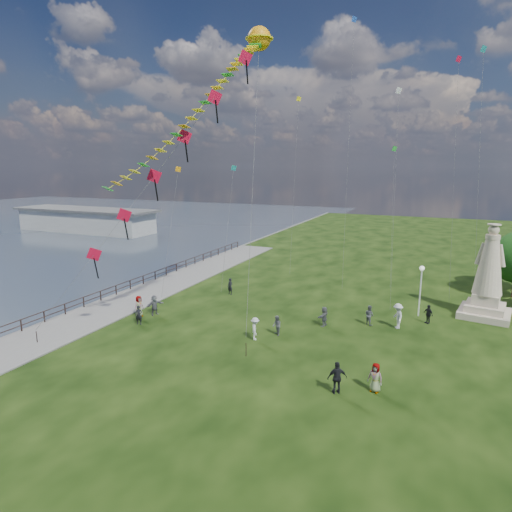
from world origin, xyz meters
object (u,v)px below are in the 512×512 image
at_px(person_1, 277,326).
at_px(person_7, 369,315).
at_px(serpent_kite, 256,42).
at_px(person_8, 398,316).
at_px(person_10, 139,306).
at_px(person_11, 324,316).
at_px(lamppost, 421,280).
at_px(person_6, 230,286).
at_px(statue, 488,282).
at_px(person_5, 154,305).
at_px(pier_pavilion, 86,220).
at_px(person_3, 337,378).
at_px(person_4, 375,378).
at_px(person_9, 428,314).
at_px(person_2, 255,329).
at_px(person_0, 139,315).

relative_size(person_1, person_7, 0.96).
bearing_deg(serpent_kite, person_7, -2.49).
distance_m(person_1, person_8, 9.25).
distance_m(person_8, person_10, 20.30).
height_order(person_1, person_8, person_8).
bearing_deg(person_11, lamppost, 140.87).
xyz_separation_m(person_1, person_6, (-7.68, 7.62, 0.05)).
distance_m(statue, person_5, 26.97).
height_order(pier_pavilion, person_5, pier_pavilion).
xyz_separation_m(person_5, serpent_kite, (6.83, 5.25, 20.48)).
bearing_deg(person_7, pier_pavilion, 8.90).
height_order(statue, person_1, statue).
height_order(person_3, serpent_kite, serpent_kite).
xyz_separation_m(statue, serpent_kite, (-17.95, -5.19, 18.46)).
height_order(person_4, person_9, person_4).
bearing_deg(person_5, person_2, -73.18).
height_order(person_0, person_2, person_2).
xyz_separation_m(person_1, person_2, (-1.11, -1.36, 0.08)).
relative_size(person_6, person_9, 1.05).
bearing_deg(person_1, person_9, 84.58).
relative_size(person_2, person_8, 0.84).
distance_m(person_1, person_11, 4.12).
relative_size(person_0, person_4, 0.92).
height_order(pier_pavilion, person_3, pier_pavilion).
bearing_deg(person_8, person_0, -93.48).
xyz_separation_m(person_6, person_7, (13.42, -2.76, -0.02)).
bearing_deg(pier_pavilion, person_2, -34.94).
relative_size(person_5, person_10, 0.96).
relative_size(person_3, person_4, 1.10).
bearing_deg(person_10, lamppost, -54.13).
relative_size(person_0, person_6, 0.95).
xyz_separation_m(lamppost, person_8, (-1.31, -3.52, -2.06)).
distance_m(person_3, serpent_kite, 25.40).
xyz_separation_m(person_1, person_9, (9.88, 6.97, 0.02)).
xyz_separation_m(person_8, person_11, (-5.17, -1.79, -0.20)).
bearing_deg(person_3, person_2, -64.93).
bearing_deg(person_7, person_1, 76.25).
bearing_deg(statue, person_4, -102.66).
xyz_separation_m(person_7, person_9, (4.14, 2.11, -0.01)).
relative_size(pier_pavilion, lamppost, 7.15).
bearing_deg(person_2, lamppost, -71.99).
relative_size(person_2, person_4, 0.99).
bearing_deg(statue, lamppost, -148.36).
bearing_deg(person_2, pier_pavilion, 29.24).
height_order(lamppost, person_3, lamppost).
bearing_deg(person_0, person_9, 7.84).
distance_m(person_0, person_10, 1.82).
distance_m(person_4, person_9, 12.41).
xyz_separation_m(person_1, person_8, (7.82, 4.94, 0.23)).
height_order(pier_pavilion, person_0, pier_pavilion).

